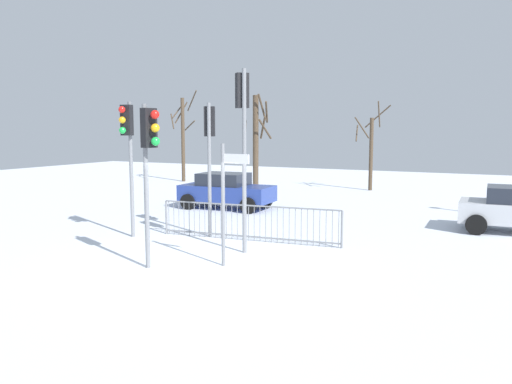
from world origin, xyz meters
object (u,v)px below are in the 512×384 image
traffic_light_rear_right (128,139)px  bare_tree_centre (183,136)px  bare_tree_right (256,140)px  traffic_light_foreground_left (243,119)px  bare_tree_left (371,149)px  traffic_light_foreground_right (210,139)px  direction_sign_post (225,198)px  car_blue_near (226,190)px  traffic_light_mid_right (149,149)px

traffic_light_rear_right → bare_tree_centre: bare_tree_centre is taller
bare_tree_centre → bare_tree_right: (6.46, -2.64, -0.15)m
traffic_light_foreground_left → bare_tree_left: traffic_light_foreground_left is taller
traffic_light_foreground_right → traffic_light_rear_right: bearing=-170.6°
direction_sign_post → bare_tree_centre: bare_tree_centre is taller
car_blue_near → bare_tree_right: (-1.57, 5.87, 1.92)m
traffic_light_foreground_left → bare_tree_left: (-0.59, 15.45, -1.30)m
bare_tree_right → direction_sign_post: bearing=-66.0°
traffic_light_foreground_left → car_blue_near: size_ratio=1.24×
traffic_light_foreground_left → bare_tree_centre: size_ratio=0.86×
traffic_light_mid_right → traffic_light_rear_right: bearing=-115.2°
direction_sign_post → traffic_light_foreground_left: bearing=108.9°
car_blue_near → bare_tree_right: size_ratio=0.77×
direction_sign_post → bare_tree_left: (-0.93, 16.97, 0.57)m
bare_tree_left → traffic_light_rear_right: bearing=-102.1°
direction_sign_post → car_blue_near: size_ratio=0.76×
traffic_light_foreground_left → traffic_light_foreground_right: (-1.91, 1.43, -0.55)m
traffic_light_foreground_right → direction_sign_post: size_ratio=1.38×
traffic_light_rear_right → bare_tree_left: size_ratio=0.87×
traffic_light_rear_right → direction_sign_post: size_ratio=1.39×
traffic_light_rear_right → bare_tree_left: (3.31, 15.42, -0.77)m
bare_tree_centre → car_blue_near: bearing=-46.7°
traffic_light_mid_right → bare_tree_centre: 20.69m
traffic_light_foreground_left → traffic_light_mid_right: (-1.08, -2.52, -0.70)m
traffic_light_foreground_left → bare_tree_left: size_ratio=1.02×
bare_tree_left → direction_sign_post: bearing=-86.9°
bare_tree_centre → traffic_light_foreground_right: bearing=-52.5°
direction_sign_post → bare_tree_left: bare_tree_left is taller
traffic_light_mid_right → bare_tree_right: bare_tree_right is taller
bare_tree_centre → traffic_light_foreground_left: bearing=-50.6°
traffic_light_foreground_left → traffic_light_foreground_right: 2.44m
traffic_light_foreground_right → direction_sign_post: bearing=-78.2°
traffic_light_rear_right → bare_tree_right: bare_tree_right is taller
traffic_light_foreground_right → bare_tree_left: (1.32, 14.03, -0.75)m
traffic_light_rear_right → traffic_light_mid_right: size_ratio=1.06×
traffic_light_rear_right → bare_tree_centre: size_ratio=0.73×
car_blue_near → bare_tree_centre: bare_tree_centre is taller
direction_sign_post → bare_tree_right: 15.11m
car_blue_near → bare_tree_left: bearing=64.7°
traffic_light_rear_right → bare_tree_right: size_ratio=0.81×
traffic_light_rear_right → direction_sign_post: (4.24, -1.55, -1.34)m
traffic_light_foreground_right → bare_tree_right: bearing=84.2°
bare_tree_left → bare_tree_right: bearing=-148.4°
traffic_light_foreground_right → traffic_light_foreground_left: bearing=-62.4°
car_blue_near → bare_tree_right: bare_tree_right is taller
traffic_light_rear_right → direction_sign_post: bearing=150.8°
direction_sign_post → bare_tree_right: bearing=120.1°
car_blue_near → traffic_light_foreground_right: bearing=-68.3°
traffic_light_foreground_left → traffic_light_mid_right: size_ratio=1.25×
traffic_light_foreground_left → car_blue_near: bearing=77.1°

